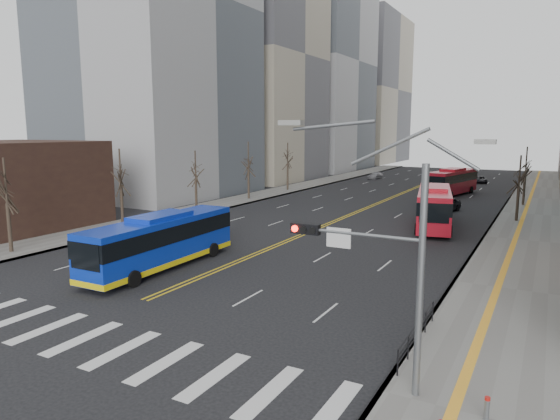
% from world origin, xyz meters
% --- Properties ---
extents(ground, '(220.00, 220.00, 0.00)m').
position_xyz_m(ground, '(0.00, 0.00, 0.00)').
color(ground, black).
extents(sidewalk_right, '(7.00, 130.00, 0.15)m').
position_xyz_m(sidewalk_right, '(17.50, 45.00, 0.07)').
color(sidewalk_right, slate).
rests_on(sidewalk_right, ground).
extents(sidewalk_left, '(5.00, 130.00, 0.15)m').
position_xyz_m(sidewalk_left, '(-16.50, 45.00, 0.07)').
color(sidewalk_left, slate).
rests_on(sidewalk_left, ground).
extents(crosswalk, '(26.70, 4.00, 0.01)m').
position_xyz_m(crosswalk, '(0.00, 0.00, 0.01)').
color(crosswalk, silver).
rests_on(crosswalk, ground).
extents(centerline, '(0.55, 100.00, 0.01)m').
position_xyz_m(centerline, '(0.00, 55.00, 0.01)').
color(centerline, gold).
rests_on(centerline, ground).
extents(office_towers, '(83.00, 134.00, 58.00)m').
position_xyz_m(office_towers, '(0.12, 68.51, 23.92)').
color(office_towers, '#97979A').
rests_on(office_towers, ground).
extents(signal_mast, '(5.37, 0.37, 9.39)m').
position_xyz_m(signal_mast, '(13.77, 2.00, 4.86)').
color(signal_mast, gray).
rests_on(signal_mast, ground).
extents(pedestrian_railing, '(0.06, 6.06, 1.02)m').
position_xyz_m(pedestrian_railing, '(14.30, 6.00, 0.82)').
color(pedestrian_railing, black).
rests_on(pedestrian_railing, sidewalk_right).
extents(street_trees, '(35.20, 47.20, 7.60)m').
position_xyz_m(street_trees, '(-7.18, 34.55, 4.87)').
color(street_trees, '#2F261D').
rests_on(street_trees, ground).
extents(blue_bus, '(3.09, 12.55, 3.63)m').
position_xyz_m(blue_bus, '(-3.53, 10.38, 1.90)').
color(blue_bus, '#0C2CB6').
rests_on(blue_bus, ground).
extents(red_bus_near, '(5.28, 12.64, 3.88)m').
position_xyz_m(red_bus_near, '(9.31, 33.24, 2.15)').
color(red_bus_near, red).
rests_on(red_bus_near, ground).
extents(red_bus_far, '(5.11, 12.23, 3.76)m').
position_xyz_m(red_bus_far, '(6.64, 58.41, 2.09)').
color(red_bus_far, red).
rests_on(red_bus_far, ground).
extents(car_white, '(2.22, 3.95, 1.23)m').
position_xyz_m(car_white, '(-9.02, 11.87, 0.62)').
color(car_white, white).
rests_on(car_white, ground).
extents(car_dark_mid, '(2.93, 4.94, 1.57)m').
position_xyz_m(car_dark_mid, '(8.63, 43.42, 0.79)').
color(car_dark_mid, black).
rests_on(car_dark_mid, ground).
extents(car_silver, '(2.31, 4.42, 1.22)m').
position_xyz_m(car_silver, '(-10.11, 76.03, 0.61)').
color(car_silver, '#A1A0A5').
rests_on(car_silver, ground).
extents(car_dark_far, '(2.66, 4.37, 1.13)m').
position_xyz_m(car_dark_far, '(8.13, 77.60, 0.57)').
color(car_dark_far, black).
rests_on(car_dark_far, ground).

